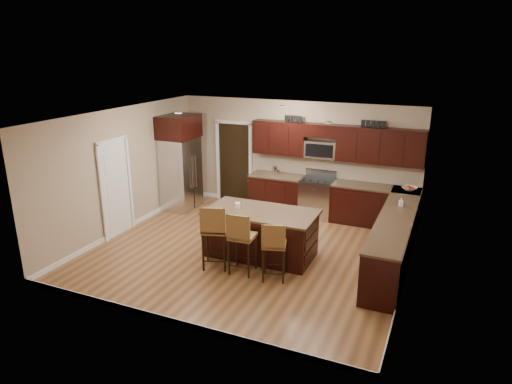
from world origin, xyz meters
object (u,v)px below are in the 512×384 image
at_px(refrigerator, 180,162).
at_px(island, 261,235).
at_px(range, 317,198).
at_px(stool_right, 274,245).
at_px(stool_left, 214,230).
at_px(stool_mid, 241,236).

bearing_deg(refrigerator, island, -30.93).
relative_size(range, stool_right, 1.03).
height_order(range, refrigerator, refrigerator).
xyz_separation_m(stool_left, stool_mid, (0.53, 0.00, -0.04)).
bearing_deg(stool_mid, island, 84.45).
xyz_separation_m(island, stool_mid, (-0.03, -0.85, 0.30)).
distance_m(island, stool_left, 1.07).
bearing_deg(range, stool_right, -86.49).
bearing_deg(range, refrigerator, -166.87).
height_order(range, island, range).
bearing_deg(stool_left, island, 38.50).
relative_size(range, stool_mid, 0.95).
height_order(range, stool_right, range).
distance_m(island, stool_right, 1.06).
distance_m(stool_mid, stool_right, 0.62).
relative_size(stool_mid, stool_right, 1.08).
bearing_deg(range, island, -98.71).
distance_m(stool_right, refrigerator, 4.39).
relative_size(island, stool_mid, 1.82).
bearing_deg(island, range, 80.75).
xyz_separation_m(range, refrigerator, (-3.30, -0.77, 0.73)).
height_order(stool_mid, stool_right, stool_mid).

